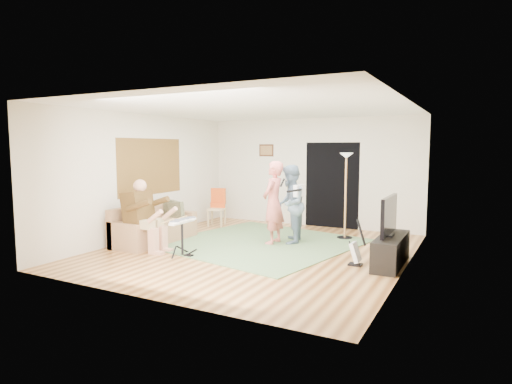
% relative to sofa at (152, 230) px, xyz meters
% --- Properties ---
extents(floor, '(6.00, 6.00, 0.00)m').
position_rel_sofa_xyz_m(floor, '(2.29, 0.33, -0.26)').
color(floor, brown).
rests_on(floor, ground).
extents(walls, '(5.50, 6.00, 2.70)m').
position_rel_sofa_xyz_m(walls, '(2.29, 0.33, 1.09)').
color(walls, beige).
rests_on(walls, floor).
extents(ceiling, '(6.00, 6.00, 0.00)m').
position_rel_sofa_xyz_m(ceiling, '(2.29, 0.33, 2.44)').
color(ceiling, white).
rests_on(ceiling, walls).
extents(window_blinds, '(0.00, 2.05, 2.05)m').
position_rel_sofa_xyz_m(window_blinds, '(-0.46, 0.53, 1.29)').
color(window_blinds, brown).
rests_on(window_blinds, walls).
extents(doorway, '(2.10, 0.00, 2.10)m').
position_rel_sofa_xyz_m(doorway, '(2.84, 3.32, 0.79)').
color(doorway, black).
rests_on(doorway, walls).
extents(picture_frame, '(0.42, 0.03, 0.32)m').
position_rel_sofa_xyz_m(picture_frame, '(1.04, 3.32, 1.64)').
color(picture_frame, '#3F2314').
rests_on(picture_frame, walls).
extents(area_rug, '(4.14, 4.16, 0.02)m').
position_rel_sofa_xyz_m(area_rug, '(2.07, 0.95, -0.25)').
color(area_rug, '#517245').
rests_on(area_rug, floor).
extents(sofa, '(0.79, 1.92, 0.78)m').
position_rel_sofa_xyz_m(sofa, '(0.00, 0.00, 0.00)').
color(sofa, '#A17750').
rests_on(sofa, floor).
extents(drummer, '(0.89, 0.50, 1.37)m').
position_rel_sofa_xyz_m(drummer, '(0.42, -0.65, 0.28)').
color(drummer, '#4E3616').
rests_on(drummer, sofa).
extents(drum_kit, '(0.38, 0.67, 0.69)m').
position_rel_sofa_xyz_m(drum_kit, '(1.29, -0.65, 0.04)').
color(drum_kit, black).
rests_on(drum_kit, floor).
extents(singer, '(0.42, 0.63, 1.70)m').
position_rel_sofa_xyz_m(singer, '(2.33, 1.02, 0.59)').
color(singer, '#D5655C').
rests_on(singer, floor).
extents(microphone, '(0.06, 0.06, 0.24)m').
position_rel_sofa_xyz_m(microphone, '(2.53, 1.02, 1.01)').
color(microphone, black).
rests_on(microphone, singer).
extents(guitarist, '(0.81, 0.93, 1.63)m').
position_rel_sofa_xyz_m(guitarist, '(2.61, 1.23, 0.55)').
color(guitarist, slate).
rests_on(guitarist, floor).
extents(guitar_held, '(0.21, 0.61, 0.26)m').
position_rel_sofa_xyz_m(guitar_held, '(2.81, 1.23, 0.85)').
color(guitar_held, white).
rests_on(guitar_held, guitarist).
extents(guitar_spare, '(0.29, 0.26, 0.79)m').
position_rel_sofa_xyz_m(guitar_spare, '(4.27, 0.19, -0.03)').
color(guitar_spare, black).
rests_on(guitar_spare, floor).
extents(torchiere_lamp, '(0.33, 0.33, 1.86)m').
position_rel_sofa_xyz_m(torchiere_lamp, '(3.50, 2.20, 1.02)').
color(torchiere_lamp, black).
rests_on(torchiere_lamp, floor).
extents(dining_chair, '(0.50, 0.52, 0.94)m').
position_rel_sofa_xyz_m(dining_chair, '(0.21, 2.21, 0.08)').
color(dining_chair, '#D3BD89').
rests_on(dining_chair, floor).
extents(tv_cabinet, '(0.40, 1.40, 0.50)m').
position_rel_sofa_xyz_m(tv_cabinet, '(4.79, 0.48, -0.01)').
color(tv_cabinet, black).
rests_on(tv_cabinet, floor).
extents(television, '(0.06, 1.11, 0.64)m').
position_rel_sofa_xyz_m(television, '(4.74, 0.48, 0.59)').
color(television, black).
rests_on(television, tv_cabinet).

